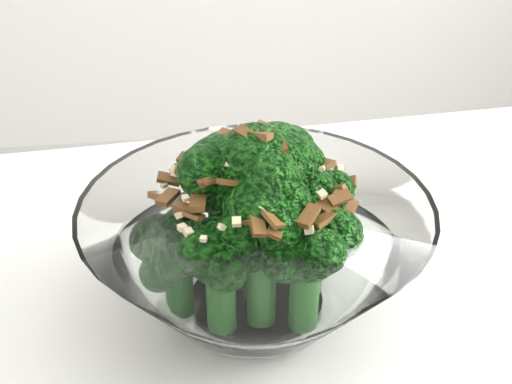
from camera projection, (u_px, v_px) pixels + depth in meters
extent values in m
cylinder|color=white|center=(256.00, 304.00, 0.53)|extent=(0.10, 0.10, 0.01)
cylinder|color=#1B5A18|center=(255.00, 228.00, 0.55)|extent=(0.02, 0.02, 0.05)
sphere|color=#175A10|center=(255.00, 189.00, 0.53)|extent=(0.04, 0.04, 0.04)
cylinder|color=#1B5A18|center=(275.00, 227.00, 0.52)|extent=(0.02, 0.02, 0.09)
sphere|color=#175A10|center=(276.00, 160.00, 0.49)|extent=(0.05, 0.05, 0.05)
cylinder|color=#1B5A18|center=(179.00, 287.00, 0.49)|extent=(0.02, 0.02, 0.04)
sphere|color=#175A10|center=(176.00, 248.00, 0.48)|extent=(0.05, 0.05, 0.05)
cylinder|color=#1B5A18|center=(310.00, 255.00, 0.51)|extent=(0.02, 0.02, 0.06)
sphere|color=#175A10|center=(312.00, 203.00, 0.49)|extent=(0.05, 0.05, 0.05)
cylinder|color=#1B5A18|center=(315.00, 238.00, 0.54)|extent=(0.02, 0.02, 0.05)
sphere|color=#175A10|center=(317.00, 200.00, 0.52)|extent=(0.04, 0.04, 0.04)
cylinder|color=#1B5A18|center=(223.00, 242.00, 0.51)|extent=(0.02, 0.02, 0.08)
sphere|color=#175A10|center=(221.00, 175.00, 0.48)|extent=(0.06, 0.06, 0.06)
cylinder|color=#1B5A18|center=(221.00, 298.00, 0.48)|extent=(0.02, 0.02, 0.06)
sphere|color=#175A10|center=(220.00, 251.00, 0.46)|extent=(0.05, 0.05, 0.05)
cylinder|color=#1B5A18|center=(304.00, 295.00, 0.48)|extent=(0.02, 0.02, 0.06)
sphere|color=#175A10|center=(307.00, 246.00, 0.45)|extent=(0.05, 0.05, 0.05)
cylinder|color=#1B5A18|center=(261.00, 275.00, 0.48)|extent=(0.02, 0.02, 0.08)
sphere|color=#175A10|center=(261.00, 210.00, 0.45)|extent=(0.05, 0.05, 0.05)
cylinder|color=#1B5A18|center=(256.00, 243.00, 0.50)|extent=(0.02, 0.02, 0.09)
sphere|color=#175A10|center=(256.00, 166.00, 0.46)|extent=(0.06, 0.06, 0.06)
cube|color=brown|center=(351.00, 208.00, 0.46)|extent=(0.01, 0.02, 0.01)
cube|color=brown|center=(323.00, 220.00, 0.44)|extent=(0.02, 0.02, 0.01)
cube|color=brown|center=(273.00, 218.00, 0.42)|extent=(0.02, 0.02, 0.01)
cube|color=brown|center=(211.00, 149.00, 0.51)|extent=(0.02, 0.02, 0.01)
cube|color=brown|center=(188.00, 168.00, 0.47)|extent=(0.02, 0.01, 0.01)
cube|color=brown|center=(267.00, 130.00, 0.47)|extent=(0.02, 0.01, 0.01)
cube|color=brown|center=(271.00, 140.00, 0.46)|extent=(0.02, 0.02, 0.01)
cube|color=brown|center=(292.00, 178.00, 0.45)|extent=(0.01, 0.02, 0.01)
cube|color=brown|center=(186.00, 209.00, 0.45)|extent=(0.02, 0.02, 0.00)
cube|color=brown|center=(300.00, 151.00, 0.52)|extent=(0.02, 0.01, 0.01)
cube|color=brown|center=(241.00, 156.00, 0.45)|extent=(0.02, 0.01, 0.01)
cube|color=brown|center=(339.00, 188.00, 0.47)|extent=(0.01, 0.02, 0.01)
cube|color=brown|center=(265.00, 135.00, 0.47)|extent=(0.02, 0.02, 0.01)
cube|color=brown|center=(291.00, 153.00, 0.46)|extent=(0.02, 0.01, 0.01)
cube|color=brown|center=(270.00, 145.00, 0.49)|extent=(0.02, 0.02, 0.00)
cube|color=brown|center=(287.00, 170.00, 0.44)|extent=(0.02, 0.01, 0.01)
cube|color=brown|center=(203.00, 156.00, 0.49)|extent=(0.02, 0.02, 0.01)
cube|color=brown|center=(276.00, 229.00, 0.43)|extent=(0.02, 0.02, 0.01)
cube|color=brown|center=(169.00, 179.00, 0.48)|extent=(0.02, 0.01, 0.01)
cube|color=brown|center=(187.00, 162.00, 0.48)|extent=(0.01, 0.02, 0.01)
cube|color=brown|center=(258.00, 132.00, 0.46)|extent=(0.01, 0.02, 0.01)
cube|color=brown|center=(193.00, 215.00, 0.44)|extent=(0.02, 0.02, 0.01)
cube|color=brown|center=(258.00, 225.00, 0.42)|extent=(0.01, 0.02, 0.01)
cube|color=brown|center=(240.00, 142.00, 0.50)|extent=(0.02, 0.01, 0.01)
cube|color=brown|center=(344.00, 183.00, 0.49)|extent=(0.02, 0.01, 0.01)
cube|color=brown|center=(340.00, 194.00, 0.46)|extent=(0.01, 0.02, 0.01)
cube|color=brown|center=(309.00, 216.00, 0.43)|extent=(0.02, 0.02, 0.01)
cube|color=brown|center=(324.00, 164.00, 0.50)|extent=(0.02, 0.02, 0.01)
cube|color=brown|center=(281.00, 147.00, 0.45)|extent=(0.01, 0.01, 0.01)
cube|color=brown|center=(280.00, 163.00, 0.45)|extent=(0.02, 0.02, 0.01)
cube|color=brown|center=(211.00, 181.00, 0.45)|extent=(0.02, 0.02, 0.01)
cube|color=brown|center=(198.00, 203.00, 0.44)|extent=(0.01, 0.02, 0.01)
cube|color=brown|center=(249.00, 219.00, 0.43)|extent=(0.02, 0.01, 0.01)
cube|color=brown|center=(258.00, 139.00, 0.51)|extent=(0.01, 0.02, 0.01)
cube|color=brown|center=(259.00, 135.00, 0.45)|extent=(0.02, 0.02, 0.01)
cube|color=brown|center=(286.00, 147.00, 0.49)|extent=(0.02, 0.01, 0.01)
cube|color=brown|center=(205.00, 149.00, 0.49)|extent=(0.02, 0.02, 0.01)
cube|color=brown|center=(244.00, 147.00, 0.51)|extent=(0.01, 0.02, 0.01)
cube|color=brown|center=(340.00, 198.00, 0.45)|extent=(0.02, 0.01, 0.01)
cube|color=brown|center=(246.00, 134.00, 0.45)|extent=(0.02, 0.02, 0.01)
cube|color=brown|center=(229.00, 135.00, 0.48)|extent=(0.02, 0.02, 0.01)
cube|color=brown|center=(195.00, 162.00, 0.51)|extent=(0.02, 0.02, 0.01)
cube|color=brown|center=(329.00, 209.00, 0.45)|extent=(0.02, 0.02, 0.01)
cube|color=brown|center=(158.00, 196.00, 0.47)|extent=(0.02, 0.02, 0.01)
cube|color=brown|center=(230.00, 183.00, 0.44)|extent=(0.02, 0.01, 0.01)
cube|color=brown|center=(189.00, 158.00, 0.51)|extent=(0.02, 0.02, 0.01)
cube|color=brown|center=(201.00, 179.00, 0.45)|extent=(0.01, 0.02, 0.01)
cube|color=brown|center=(261.00, 145.00, 0.53)|extent=(0.02, 0.01, 0.01)
cube|color=brown|center=(187.00, 164.00, 0.49)|extent=(0.02, 0.02, 0.01)
cube|color=brown|center=(168.00, 197.00, 0.46)|extent=(0.02, 0.02, 0.01)
cube|color=beige|center=(322.00, 194.00, 0.45)|extent=(0.01, 0.01, 0.01)
cube|color=beige|center=(209.00, 152.00, 0.50)|extent=(0.01, 0.01, 0.00)
cube|color=beige|center=(237.00, 222.00, 0.43)|extent=(0.01, 0.01, 0.01)
cube|color=beige|center=(250.00, 139.00, 0.51)|extent=(0.01, 0.01, 0.00)
cube|color=beige|center=(222.00, 227.00, 0.43)|extent=(0.01, 0.01, 0.00)
cube|color=beige|center=(309.00, 230.00, 0.43)|extent=(0.01, 0.01, 0.01)
cube|color=beige|center=(192.00, 174.00, 0.46)|extent=(0.01, 0.01, 0.01)
cube|color=beige|center=(300.00, 148.00, 0.52)|extent=(0.01, 0.01, 0.01)
cube|color=beige|center=(339.00, 167.00, 0.50)|extent=(0.01, 0.01, 0.01)
cube|color=beige|center=(202.00, 156.00, 0.48)|extent=(0.01, 0.01, 0.00)
cube|color=beige|center=(299.00, 157.00, 0.46)|extent=(0.01, 0.01, 0.01)
cube|color=beige|center=(203.00, 239.00, 0.43)|extent=(0.01, 0.01, 0.00)
cube|color=beige|center=(253.00, 194.00, 0.43)|extent=(0.01, 0.01, 0.01)
cube|color=beige|center=(228.00, 165.00, 0.44)|extent=(0.01, 0.01, 0.00)
cube|color=beige|center=(179.00, 215.00, 0.45)|extent=(0.01, 0.01, 0.01)
cube|color=beige|center=(189.00, 158.00, 0.51)|extent=(0.01, 0.01, 0.01)
cube|color=beige|center=(188.00, 232.00, 0.44)|extent=(0.01, 0.01, 0.01)
cube|color=beige|center=(160.00, 196.00, 0.47)|extent=(0.01, 0.01, 0.00)
cube|color=beige|center=(176.00, 174.00, 0.47)|extent=(0.01, 0.01, 0.01)
cube|color=beige|center=(164.00, 185.00, 0.48)|extent=(0.01, 0.01, 0.00)
cube|color=beige|center=(174.00, 170.00, 0.48)|extent=(0.01, 0.01, 0.01)
cube|color=beige|center=(322.00, 169.00, 0.47)|extent=(0.00, 0.00, 0.00)
cube|color=beige|center=(262.00, 209.00, 0.43)|extent=(0.01, 0.01, 0.01)
cube|color=beige|center=(277.00, 155.00, 0.44)|extent=(0.01, 0.01, 0.01)
cube|color=beige|center=(182.00, 227.00, 0.44)|extent=(0.01, 0.01, 0.00)
cube|color=beige|center=(264.00, 198.00, 0.43)|extent=(0.01, 0.01, 0.00)
cube|color=beige|center=(244.00, 135.00, 0.47)|extent=(0.01, 0.01, 0.00)
cube|color=beige|center=(186.00, 198.00, 0.44)|extent=(0.01, 0.01, 0.00)
cube|color=beige|center=(266.00, 150.00, 0.44)|extent=(0.01, 0.01, 0.01)
cube|color=beige|center=(251.00, 203.00, 0.43)|extent=(0.01, 0.01, 0.00)
cube|color=beige|center=(294.00, 147.00, 0.48)|extent=(0.00, 0.00, 0.00)
cube|color=beige|center=(240.00, 142.00, 0.49)|extent=(0.01, 0.01, 0.00)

